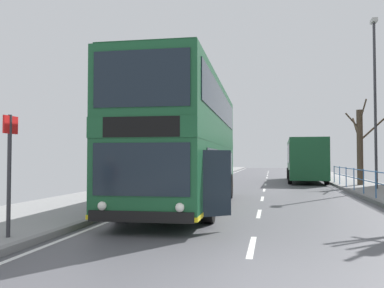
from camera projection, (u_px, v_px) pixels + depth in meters
name	position (u px, v px, depth m)	size (l,w,h in m)	color
ground	(189.00, 283.00, 5.45)	(15.80, 140.00, 0.20)	#4D4D52
double_decker_bus_main	(187.00, 142.00, 14.24)	(3.40, 11.22, 4.37)	#19512D
background_bus_far_lane	(305.00, 159.00, 30.19)	(2.80, 10.14, 3.07)	#19512D
pedestrian_railing_far_kerb	(376.00, 179.00, 16.09)	(0.05, 21.73, 1.09)	#386BA8
bus_stop_sign_near	(9.00, 161.00, 8.14)	(0.08, 0.44, 2.45)	#2D2D33
street_lamp_far_side	(375.00, 91.00, 21.46)	(0.28, 0.60, 8.99)	#38383D
bare_tree_far_01	(360.00, 144.00, 24.44)	(2.60, 2.88, 5.00)	#4C3D2D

